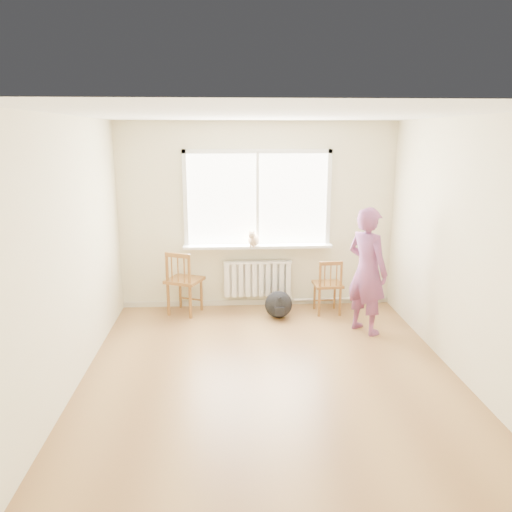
{
  "coord_description": "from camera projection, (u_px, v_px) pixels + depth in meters",
  "views": [
    {
      "loc": [
        -0.44,
        -4.91,
        2.52
      ],
      "look_at": [
        -0.08,
        1.2,
        1.01
      ],
      "focal_mm": 35.0,
      "sensor_mm": 36.0,
      "label": 1
    }
  ],
  "objects": [
    {
      "name": "radiator",
      "position": [
        258.0,
        278.0,
        7.38
      ],
      "size": [
        1.0,
        0.12,
        0.55
      ],
      "color": "white",
      "rests_on": "back_wall"
    },
    {
      "name": "floor",
      "position": [
        270.0,
        373.0,
        5.39
      ],
      "size": [
        4.5,
        4.5,
        0.0
      ],
      "primitive_type": "plane",
      "color": "olive",
      "rests_on": "ground"
    },
    {
      "name": "heating_pipe",
      "position": [
        340.0,
        299.0,
        7.57
      ],
      "size": [
        1.4,
        0.04,
        0.04
      ],
      "primitive_type": "cylinder",
      "rotation": [
        0.0,
        1.57,
        0.0
      ],
      "color": "silver",
      "rests_on": "back_wall"
    },
    {
      "name": "ceiling",
      "position": [
        272.0,
        114.0,
        4.75
      ],
      "size": [
        4.5,
        4.5,
        0.0
      ],
      "primitive_type": "plane",
      "rotation": [
        3.14,
        0.0,
        0.0
      ],
      "color": "white",
      "rests_on": "back_wall"
    },
    {
      "name": "chair_right",
      "position": [
        328.0,
        286.0,
        7.1
      ],
      "size": [
        0.41,
        0.39,
        0.8
      ],
      "rotation": [
        0.0,
        0.0,
        3.19
      ],
      "color": "brown",
      "rests_on": "floor"
    },
    {
      "name": "baseboard",
      "position": [
        257.0,
        302.0,
        7.55
      ],
      "size": [
        4.0,
        0.03,
        0.08
      ],
      "primitive_type": "cube",
      "color": "beige",
      "rests_on": "ground"
    },
    {
      "name": "person",
      "position": [
        367.0,
        271.0,
        6.36
      ],
      "size": [
        0.66,
        0.72,
        1.64
      ],
      "primitive_type": "imported",
      "rotation": [
        0.0,
        0.0,
        2.17
      ],
      "color": "#BA3F3E",
      "rests_on": "floor"
    },
    {
      "name": "window",
      "position": [
        257.0,
        195.0,
        7.15
      ],
      "size": [
        2.12,
        0.05,
        1.42
      ],
      "color": "white",
      "rests_on": "back_wall"
    },
    {
      "name": "chair_left",
      "position": [
        183.0,
        283.0,
        7.06
      ],
      "size": [
        0.59,
        0.58,
        0.93
      ],
      "rotation": [
        0.0,
        0.0,
        2.73
      ],
      "color": "brown",
      "rests_on": "floor"
    },
    {
      "name": "cat",
      "position": [
        253.0,
        239.0,
        7.13
      ],
      "size": [
        0.22,
        0.37,
        0.25
      ],
      "rotation": [
        0.0,
        0.0,
        -0.26
      ],
      "color": "beige",
      "rests_on": "windowsill"
    },
    {
      "name": "back_wall",
      "position": [
        257.0,
        216.0,
        7.25
      ],
      "size": [
        4.0,
        0.01,
        2.7
      ],
      "primitive_type": "cube",
      "color": "beige",
      "rests_on": "ground"
    },
    {
      "name": "windowsill",
      "position": [
        258.0,
        246.0,
        7.24
      ],
      "size": [
        2.15,
        0.22,
        0.04
      ],
      "primitive_type": "cube",
      "color": "white",
      "rests_on": "back_wall"
    },
    {
      "name": "backpack",
      "position": [
        279.0,
        304.0,
        6.99
      ],
      "size": [
        0.45,
        0.38,
        0.39
      ],
      "primitive_type": "ellipsoid",
      "rotation": [
        0.0,
        0.0,
        0.28
      ],
      "color": "black",
      "rests_on": "floor"
    }
  ]
}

